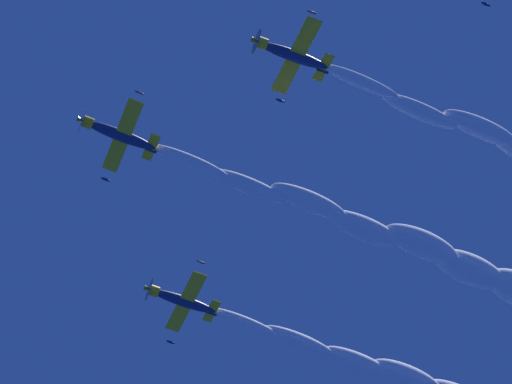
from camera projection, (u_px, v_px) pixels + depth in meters
The scene contains 3 objects.
airplane_lead at pixel (118, 134), 83.37m from camera, with size 6.96×6.74×2.78m.
airplane_left_wingman at pixel (291, 55), 82.51m from camera, with size 6.92×6.78×2.99m.
airplane_right_wingman at pixel (181, 300), 90.41m from camera, with size 7.02×6.76×2.62m.
Camera 1 is at (-26.15, 14.10, 1.68)m, focal length 73.53 mm.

